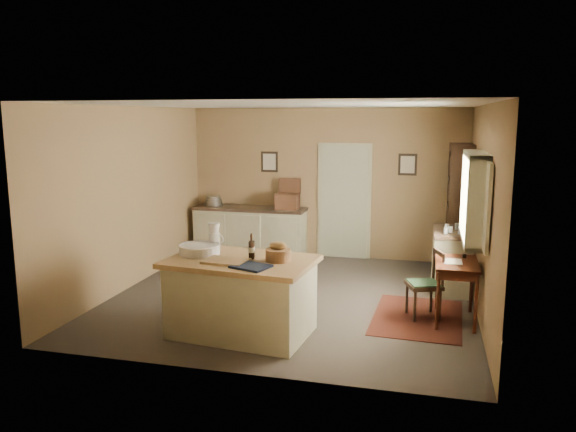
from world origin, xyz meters
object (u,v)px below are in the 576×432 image
right_cabinet (452,259)px  desk_chair (424,285)px  work_island (241,294)px  sideboard (251,230)px  writing_desk (457,270)px  shelving_unit (462,210)px

right_cabinet → desk_chair: bearing=-106.3°
work_island → desk_chair: 2.35m
sideboard → right_cabinet: bearing=-19.8°
sideboard → right_cabinet: (3.54, -1.28, -0.02)m
writing_desk → shelving_unit: bearing=86.1°
sideboard → work_island: bearing=-73.9°
right_cabinet → work_island: bearing=-135.9°
writing_desk → desk_chair: desk_chair is taller
right_cabinet → shelving_unit: 1.12m
writing_desk → desk_chair: (-0.39, 0.02, -0.24)m
writing_desk → desk_chair: 0.46m
sideboard → writing_desk: 4.41m
writing_desk → right_cabinet: right_cabinet is taller
sideboard → writing_desk: bearing=-36.6°
work_island → right_cabinet: size_ratio=1.77×
desk_chair → writing_desk: bearing=-22.7°
work_island → writing_desk: work_island is taller
work_island → right_cabinet: 3.45m
writing_desk → desk_chair: size_ratio=0.98×
work_island → right_cabinet: (2.48, 2.40, -0.02)m
sideboard → right_cabinet: sideboard is taller
work_island → sideboard: size_ratio=0.86×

